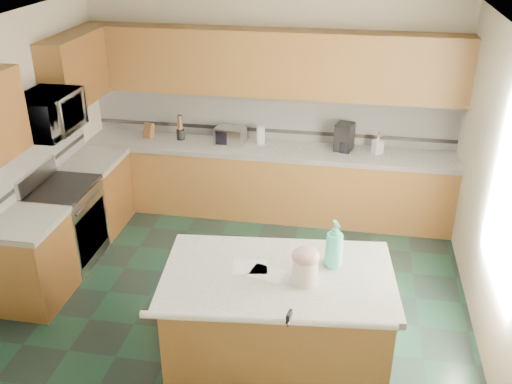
% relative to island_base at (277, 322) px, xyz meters
% --- Properties ---
extents(floor, '(4.60, 4.60, 0.00)m').
position_rel_island_base_xyz_m(floor, '(-0.52, 0.69, -0.43)').
color(floor, black).
rests_on(floor, ground).
extents(ceiling, '(4.60, 4.60, 0.00)m').
position_rel_island_base_xyz_m(ceiling, '(-0.52, 0.69, 2.27)').
color(ceiling, white).
rests_on(ceiling, ground).
extents(wall_back, '(4.60, 0.04, 2.70)m').
position_rel_island_base_xyz_m(wall_back, '(-0.52, 3.01, 0.92)').
color(wall_back, beige).
rests_on(wall_back, ground).
extents(wall_front, '(4.60, 0.04, 2.70)m').
position_rel_island_base_xyz_m(wall_front, '(-0.52, -1.63, 0.92)').
color(wall_front, beige).
rests_on(wall_front, ground).
extents(wall_right, '(0.04, 4.60, 2.70)m').
position_rel_island_base_xyz_m(wall_right, '(1.80, 0.69, 0.92)').
color(wall_right, beige).
rests_on(wall_right, ground).
extents(back_base_cab, '(4.60, 0.60, 0.86)m').
position_rel_island_base_xyz_m(back_base_cab, '(-0.52, 2.69, 0.00)').
color(back_base_cab, '#3D210D').
rests_on(back_base_cab, ground).
extents(back_countertop, '(4.60, 0.64, 0.06)m').
position_rel_island_base_xyz_m(back_countertop, '(-0.52, 2.69, 0.46)').
color(back_countertop, white).
rests_on(back_countertop, back_base_cab).
extents(back_upper_cab, '(4.60, 0.33, 0.78)m').
position_rel_island_base_xyz_m(back_upper_cab, '(-0.52, 2.82, 1.51)').
color(back_upper_cab, '#3D210D').
rests_on(back_upper_cab, wall_back).
extents(back_backsplash, '(4.60, 0.02, 0.63)m').
position_rel_island_base_xyz_m(back_backsplash, '(-0.52, 2.98, 0.81)').
color(back_backsplash, silver).
rests_on(back_backsplash, back_countertop).
extents(back_accent_band, '(4.60, 0.01, 0.05)m').
position_rel_island_base_xyz_m(back_accent_band, '(-0.52, 2.97, 0.61)').
color(back_accent_band, black).
rests_on(back_accent_band, back_countertop).
extents(left_base_cab_rear, '(0.60, 0.82, 0.86)m').
position_rel_island_base_xyz_m(left_base_cab_rear, '(-2.52, 1.98, 0.00)').
color(left_base_cab_rear, '#3D210D').
rests_on(left_base_cab_rear, ground).
extents(left_counter_rear, '(0.64, 0.82, 0.06)m').
position_rel_island_base_xyz_m(left_counter_rear, '(-2.52, 1.98, 0.46)').
color(left_counter_rear, white).
rests_on(left_counter_rear, left_base_cab_rear).
extents(left_base_cab_front, '(0.60, 0.72, 0.86)m').
position_rel_island_base_xyz_m(left_base_cab_front, '(-2.52, 0.45, 0.00)').
color(left_base_cab_front, '#3D210D').
rests_on(left_base_cab_front, ground).
extents(left_counter_front, '(0.64, 0.72, 0.06)m').
position_rel_island_base_xyz_m(left_counter_front, '(-2.52, 0.45, 0.46)').
color(left_counter_front, white).
rests_on(left_counter_front, left_base_cab_front).
extents(left_backsplash, '(0.02, 2.30, 0.63)m').
position_rel_island_base_xyz_m(left_backsplash, '(-2.81, 1.24, 0.81)').
color(left_backsplash, silver).
rests_on(left_backsplash, wall_left).
extents(left_accent_band, '(0.01, 2.30, 0.05)m').
position_rel_island_base_xyz_m(left_accent_band, '(-2.80, 1.24, 0.61)').
color(left_accent_band, black).
rests_on(left_accent_band, wall_left).
extents(left_upper_cab_rear, '(0.33, 1.09, 0.78)m').
position_rel_island_base_xyz_m(left_upper_cab_rear, '(-2.65, 2.11, 1.51)').
color(left_upper_cab_rear, '#3D210D').
rests_on(left_upper_cab_rear, wall_left).
extents(range_body, '(0.60, 0.76, 0.88)m').
position_rel_island_base_xyz_m(range_body, '(-2.52, 1.19, 0.01)').
color(range_body, '#B7B7BC').
rests_on(range_body, ground).
extents(range_oven_door, '(0.02, 0.68, 0.55)m').
position_rel_island_base_xyz_m(range_oven_door, '(-2.23, 1.19, -0.03)').
color(range_oven_door, black).
rests_on(range_oven_door, range_body).
extents(range_cooktop, '(0.62, 0.78, 0.04)m').
position_rel_island_base_xyz_m(range_cooktop, '(-2.52, 1.19, 0.47)').
color(range_cooktop, black).
rests_on(range_cooktop, range_body).
extents(range_handle, '(0.02, 0.66, 0.02)m').
position_rel_island_base_xyz_m(range_handle, '(-2.20, 1.19, 0.35)').
color(range_handle, '#B7B7BC').
rests_on(range_handle, range_body).
extents(range_backguard, '(0.06, 0.76, 0.18)m').
position_rel_island_base_xyz_m(range_backguard, '(-2.78, 1.19, 0.59)').
color(range_backguard, '#B7B7BC').
rests_on(range_backguard, range_body).
extents(microwave, '(0.50, 0.73, 0.41)m').
position_rel_island_base_xyz_m(microwave, '(-2.52, 1.19, 1.30)').
color(microwave, '#B7B7BC').
rests_on(microwave, wall_left).
extents(island_base, '(1.87, 1.19, 0.86)m').
position_rel_island_base_xyz_m(island_base, '(0.00, 0.00, 0.00)').
color(island_base, '#3D210D').
rests_on(island_base, ground).
extents(island_top, '(1.98, 1.30, 0.06)m').
position_rel_island_base_xyz_m(island_top, '(0.00, 0.00, 0.46)').
color(island_top, white).
rests_on(island_top, island_base).
extents(island_bullnose, '(1.88, 0.25, 0.06)m').
position_rel_island_base_xyz_m(island_bullnose, '(0.00, -0.56, 0.46)').
color(island_bullnose, white).
rests_on(island_bullnose, island_base).
extents(treat_jar, '(0.25, 0.25, 0.21)m').
position_rel_island_base_xyz_m(treat_jar, '(0.22, -0.08, 0.60)').
color(treat_jar, '#F2E7CD').
rests_on(treat_jar, island_top).
extents(treat_jar_lid, '(0.22, 0.22, 0.14)m').
position_rel_island_base_xyz_m(treat_jar_lid, '(0.22, -0.08, 0.73)').
color(treat_jar_lid, '#CE9B9C').
rests_on(treat_jar_lid, treat_jar).
extents(treat_jar_knob, '(0.07, 0.02, 0.02)m').
position_rel_island_base_xyz_m(treat_jar_knob, '(0.22, -0.08, 0.78)').
color(treat_jar_knob, tan).
rests_on(treat_jar_knob, treat_jar_lid).
extents(treat_jar_knob_end_l, '(0.04, 0.04, 0.04)m').
position_rel_island_base_xyz_m(treat_jar_knob_end_l, '(0.18, -0.08, 0.78)').
color(treat_jar_knob_end_l, tan).
rests_on(treat_jar_knob_end_l, treat_jar_lid).
extents(treat_jar_knob_end_r, '(0.04, 0.04, 0.04)m').
position_rel_island_base_xyz_m(treat_jar_knob_end_r, '(0.26, -0.08, 0.78)').
color(treat_jar_knob_end_r, tan).
rests_on(treat_jar_knob_end_r, treat_jar_lid).
extents(soap_bottle_island, '(0.21, 0.21, 0.41)m').
position_rel_island_base_xyz_m(soap_bottle_island, '(0.43, 0.20, 0.70)').
color(soap_bottle_island, '#40B29C').
rests_on(soap_bottle_island, island_top).
extents(paper_sheet_a, '(0.31, 0.26, 0.00)m').
position_rel_island_base_xyz_m(paper_sheet_a, '(-0.09, -0.01, 0.49)').
color(paper_sheet_a, white).
rests_on(paper_sheet_a, island_top).
extents(paper_sheet_b, '(0.32, 0.26, 0.00)m').
position_rel_island_base_xyz_m(paper_sheet_b, '(-0.24, 0.06, 0.49)').
color(paper_sheet_b, white).
rests_on(paper_sheet_b, island_top).
extents(clamp_body, '(0.04, 0.09, 0.08)m').
position_rel_island_base_xyz_m(clamp_body, '(0.16, -0.54, 0.50)').
color(clamp_body, black).
rests_on(clamp_body, island_top).
extents(clamp_handle, '(0.01, 0.06, 0.01)m').
position_rel_island_base_xyz_m(clamp_handle, '(0.16, -0.59, 0.48)').
color(clamp_handle, black).
rests_on(clamp_handle, island_top).
extents(knife_block, '(0.14, 0.17, 0.21)m').
position_rel_island_base_xyz_m(knife_block, '(-2.07, 2.74, 0.59)').
color(knife_block, '#472814').
rests_on(knife_block, back_countertop).
extents(utensil_crock, '(0.10, 0.10, 0.13)m').
position_rel_island_base_xyz_m(utensil_crock, '(-1.66, 2.77, 0.56)').
color(utensil_crock, black).
rests_on(utensil_crock, back_countertop).
extents(utensil_bundle, '(0.06, 0.06, 0.19)m').
position_rel_island_base_xyz_m(utensil_bundle, '(-1.66, 2.77, 0.72)').
color(utensil_bundle, '#472814').
rests_on(utensil_bundle, utensil_crock).
extents(toaster_oven, '(0.40, 0.30, 0.21)m').
position_rel_island_base_xyz_m(toaster_oven, '(-1.00, 2.74, 0.60)').
color(toaster_oven, '#B7B7BC').
rests_on(toaster_oven, back_countertop).
extents(toaster_oven_door, '(0.32, 0.01, 0.17)m').
position_rel_island_base_xyz_m(toaster_oven_door, '(-1.00, 2.62, 0.60)').
color(toaster_oven_door, black).
rests_on(toaster_oven_door, toaster_oven).
extents(paper_towel, '(0.10, 0.10, 0.23)m').
position_rel_island_base_xyz_m(paper_towel, '(-0.62, 2.79, 0.61)').
color(paper_towel, white).
rests_on(paper_towel, back_countertop).
extents(paper_towel_base, '(0.15, 0.15, 0.01)m').
position_rel_island_base_xyz_m(paper_towel_base, '(-0.62, 2.79, 0.50)').
color(paper_towel_base, '#B7B7BC').
rests_on(paper_towel_base, back_countertop).
extents(water_jug, '(0.15, 0.15, 0.25)m').
position_rel_island_base_xyz_m(water_jug, '(0.41, 2.75, 0.62)').
color(water_jug, '#5080AF').
rests_on(water_jug, back_countertop).
extents(water_jug_neck, '(0.07, 0.07, 0.04)m').
position_rel_island_base_xyz_m(water_jug_neck, '(0.41, 2.75, 0.76)').
color(water_jug_neck, '#5080AF').
rests_on(water_jug_neck, water_jug).
extents(coffee_maker, '(0.25, 0.27, 0.34)m').
position_rel_island_base_xyz_m(coffee_maker, '(0.41, 2.77, 0.66)').
color(coffee_maker, black).
rests_on(coffee_maker, back_countertop).
extents(coffee_carafe, '(0.14, 0.14, 0.14)m').
position_rel_island_base_xyz_m(coffee_carafe, '(0.41, 2.72, 0.56)').
color(coffee_carafe, black).
rests_on(coffee_carafe, back_countertop).
extents(soap_bottle_back, '(0.15, 0.15, 0.24)m').
position_rel_island_base_xyz_m(soap_bottle_back, '(0.82, 2.74, 0.61)').
color(soap_bottle_back, white).
rests_on(soap_bottle_back, back_countertop).
extents(soap_back_cap, '(0.02, 0.02, 0.03)m').
position_rel_island_base_xyz_m(soap_back_cap, '(0.82, 2.74, 0.75)').
color(soap_back_cap, red).
rests_on(soap_back_cap, soap_bottle_back).
extents(window_light_proxy, '(0.02, 1.40, 1.10)m').
position_rel_island_base_xyz_m(window_light_proxy, '(1.77, 0.49, 1.07)').
color(window_light_proxy, white).
rests_on(window_light_proxy, wall_right).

